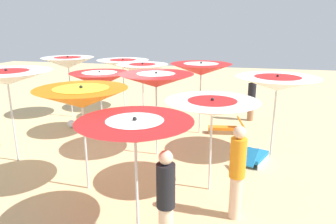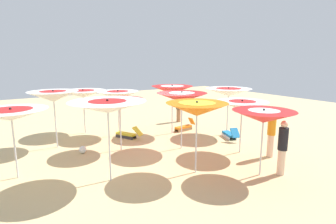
{
  "view_description": "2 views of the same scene",
  "coord_description": "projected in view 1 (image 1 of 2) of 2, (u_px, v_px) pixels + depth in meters",
  "views": [
    {
      "loc": [
        -8.61,
        -3.48,
        3.62
      ],
      "look_at": [
        0.57,
        -1.33,
        0.99
      ],
      "focal_mm": 33.67,
      "sensor_mm": 36.0,
      "label": 1
    },
    {
      "loc": [
        -9.29,
        5.07,
        3.69
      ],
      "look_at": [
        1.35,
        -1.74,
        1.2
      ],
      "focal_mm": 28.96,
      "sensor_mm": 36.0,
      "label": 2
    }
  ],
  "objects": [
    {
      "name": "lounger_1",
      "position": [
        225.0,
        128.0,
        10.78
      ],
      "size": [
        0.47,
        1.25,
        0.61
      ],
      "rotation": [
        0.0,
        0.0,
        7.99
      ],
      "color": "olive",
      "rests_on": "ground"
    },
    {
      "name": "beachgoer_2",
      "position": [
        251.0,
        99.0,
        12.09
      ],
      "size": [
        0.3,
        0.3,
        1.67
      ],
      "rotation": [
        0.0,
        0.0,
        5.67
      ],
      "color": "#A3704C",
      "rests_on": "ground"
    },
    {
      "name": "beach_umbrella_4",
      "position": [
        68.0,
        63.0,
        12.23
      ],
      "size": [
        2.0,
        2.0,
        2.45
      ],
      "color": "silver",
      "rests_on": "ground"
    },
    {
      "name": "beach_umbrella_9",
      "position": [
        143.0,
        69.0,
        11.93
      ],
      "size": [
        1.96,
        1.96,
        2.23
      ],
      "color": "silver",
      "rests_on": "ground"
    },
    {
      "name": "beach_umbrella_11",
      "position": [
        277.0,
        84.0,
        8.38
      ],
      "size": [
        2.2,
        2.2,
        2.34
      ],
      "color": "silver",
      "rests_on": "ground"
    },
    {
      "name": "beach_umbrella_10",
      "position": [
        201.0,
        69.0,
        10.3
      ],
      "size": [
        2.02,
        2.02,
        2.45
      ],
      "color": "silver",
      "rests_on": "ground"
    },
    {
      "name": "beach_umbrella_3",
      "position": [
        135.0,
        131.0,
        5.15
      ],
      "size": [
        1.94,
        1.94,
        2.18
      ],
      "color": "silver",
      "rests_on": "ground"
    },
    {
      "name": "beach_umbrella_1",
      "position": [
        7.0,
        78.0,
        8.05
      ],
      "size": [
        2.27,
        2.27,
        2.54
      ],
      "color": "silver",
      "rests_on": "ground"
    },
    {
      "name": "beach_umbrella_8",
      "position": [
        123.0,
        64.0,
        13.43
      ],
      "size": [
        2.21,
        2.21,
        2.23
      ],
      "color": "silver",
      "rests_on": "ground"
    },
    {
      "name": "beachgoer_1",
      "position": [
        166.0,
        200.0,
        4.97
      ],
      "size": [
        0.3,
        0.3,
        1.79
      ],
      "rotation": [
        0.0,
        0.0,
        3.18
      ],
      "color": "beige",
      "rests_on": "ground"
    },
    {
      "name": "ground",
      "position": [
        122.0,
        145.0,
        9.82
      ],
      "size": [
        38.45,
        38.45,
        0.04
      ],
      "primitive_type": "cube",
      "color": "#D1B57F"
    },
    {
      "name": "beach_umbrella_7",
      "position": [
        212.0,
        108.0,
        6.66
      ],
      "size": [
        2.01,
        2.01,
        2.14
      ],
      "color": "silver",
      "rests_on": "ground"
    },
    {
      "name": "beach_ball",
      "position": [
        71.0,
        124.0,
        11.39
      ],
      "size": [
        0.29,
        0.29,
        0.29
      ],
      "primitive_type": "sphere",
      "color": "white",
      "rests_on": "ground"
    },
    {
      "name": "lounger_2",
      "position": [
        142.0,
        119.0,
        11.74
      ],
      "size": [
        1.4,
        0.92,
        0.61
      ],
      "rotation": [
        0.0,
        0.0,
        6.76
      ],
      "color": "#333338",
      "rests_on": "ground"
    },
    {
      "name": "beach_umbrella_6",
      "position": [
        156.0,
        80.0,
        8.52
      ],
      "size": [
        2.05,
        2.05,
        2.4
      ],
      "color": "silver",
      "rests_on": "ground"
    },
    {
      "name": "lounger_0",
      "position": [
        256.0,
        157.0,
        8.38
      ],
      "size": [
        1.34,
        0.82,
        0.6
      ],
      "rotation": [
        0.0,
        0.0,
        5.91
      ],
      "color": "silver",
      "rests_on": "ground"
    },
    {
      "name": "beachgoer_0",
      "position": [
        237.0,
        171.0,
        5.87
      ],
      "size": [
        0.3,
        0.3,
        1.86
      ],
      "rotation": [
        0.0,
        0.0,
        0.3
      ],
      "color": "beige",
      "rests_on": "ground"
    },
    {
      "name": "beach_umbrella_2",
      "position": [
        82.0,
        98.0,
        6.65
      ],
      "size": [
        1.98,
        1.98,
        2.39
      ],
      "color": "silver",
      "rests_on": "ground"
    },
    {
      "name": "beach_umbrella_5",
      "position": [
        100.0,
        79.0,
        10.16
      ],
      "size": [
        1.94,
        1.94,
        2.19
      ],
      "color": "silver",
      "rests_on": "ground"
    }
  ]
}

